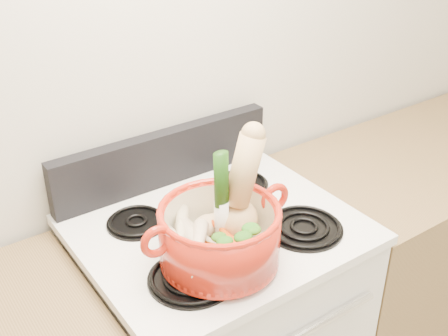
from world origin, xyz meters
TOP-DOWN VIEW (x-y plane):
  - wall_back at (0.00, 1.75)m, footprint 3.50×0.02m
  - cooktop at (0.00, 1.40)m, footprint 0.78×0.67m
  - control_backsplash at (0.00, 1.70)m, footprint 0.76×0.05m
  - counter_right at (1.07, 1.40)m, footprint 1.36×0.65m
  - burner_front_left at (-0.19, 1.24)m, footprint 0.22×0.22m
  - burner_front_right at (0.19, 1.24)m, footprint 0.22×0.22m
  - burner_back_left at (-0.19, 1.54)m, footprint 0.17×0.17m
  - burner_back_right at (0.19, 1.54)m, footprint 0.17×0.17m
  - dutch_oven at (-0.10, 1.25)m, footprint 0.32×0.32m
  - pot_handle_left at (-0.27, 1.26)m, footprint 0.09×0.02m
  - pot_handle_right at (0.08, 1.24)m, footprint 0.09×0.02m
  - squash at (-0.02, 1.27)m, footprint 0.20×0.12m
  - leek at (-0.07, 1.27)m, footprint 0.05×0.05m
  - ginger at (-0.09, 1.33)m, footprint 0.11×0.10m
  - parsnip_0 at (-0.17, 1.27)m, footprint 0.09×0.20m
  - parsnip_1 at (-0.16, 1.24)m, footprint 0.07×0.23m
  - parsnip_2 at (-0.13, 1.31)m, footprint 0.08×0.19m
  - parsnip_3 at (-0.17, 1.24)m, footprint 0.15×0.17m
  - parsnip_4 at (-0.17, 1.31)m, footprint 0.14×0.18m
  - carrot_0 at (-0.10, 1.21)m, footprint 0.07×0.15m
  - carrot_1 at (-0.15, 1.21)m, footprint 0.05×0.16m
  - carrot_2 at (-0.08, 1.24)m, footprint 0.04×0.19m
  - carrot_3 at (-0.12, 1.21)m, footprint 0.11×0.12m
  - carrot_4 at (-0.09, 1.21)m, footprint 0.08×0.18m

SIDE VIEW (x-z plane):
  - counter_right at x=1.07m, z-range 0.00..0.90m
  - cooktop at x=0.00m, z-range 0.92..0.95m
  - burner_front_left at x=-0.19m, z-range 0.95..0.97m
  - burner_front_right at x=0.19m, z-range 0.95..0.97m
  - burner_back_left at x=-0.19m, z-range 0.95..0.97m
  - burner_back_right at x=0.19m, z-range 0.95..0.97m
  - carrot_0 at x=-0.10m, z-range 0.99..1.04m
  - parsnip_0 at x=-0.17m, z-range 0.99..1.05m
  - carrot_1 at x=-0.15m, z-range 1.00..1.04m
  - ginger at x=-0.09m, z-range 1.00..1.05m
  - parsnip_1 at x=-0.16m, z-range 1.00..1.06m
  - parsnip_2 at x=-0.13m, z-range 1.00..1.06m
  - carrot_2 at x=-0.08m, z-range 1.01..1.06m
  - carrot_3 at x=-0.12m, z-range 1.02..1.06m
  - control_backsplash at x=0.00m, z-range 0.95..1.13m
  - carrot_4 at x=-0.09m, z-range 1.02..1.07m
  - parsnip_3 at x=-0.17m, z-range 1.02..1.07m
  - dutch_oven at x=-0.10m, z-range 0.97..1.12m
  - parsnip_4 at x=-0.17m, z-range 1.02..1.07m
  - pot_handle_left at x=-0.27m, z-range 1.05..1.14m
  - pot_handle_right at x=0.08m, z-range 1.05..1.14m
  - leek at x=-0.07m, z-range 1.00..1.27m
  - squash at x=-0.02m, z-range 0.99..1.30m
  - wall_back at x=0.00m, z-range 0.00..2.60m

